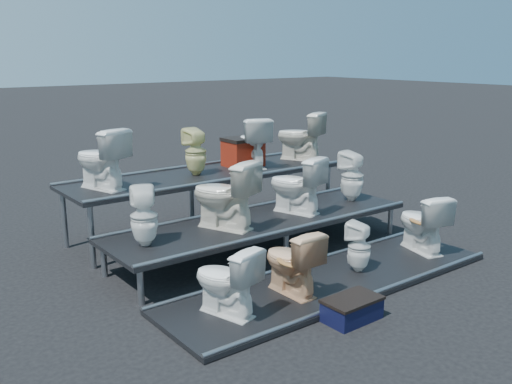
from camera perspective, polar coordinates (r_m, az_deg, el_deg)
ground at (r=7.56m, az=0.63°, el=-6.12°), size 80.00×80.00×0.00m
tier_front at (r=6.64m, az=7.62°, el=-8.87°), size 4.20×1.20×0.06m
tier_mid at (r=7.48m, az=0.64°, el=-4.46°), size 4.20×1.20×0.46m
tier_back at (r=8.45m, az=-4.78°, el=-0.96°), size 4.20×1.20×0.86m
toilet_0 at (r=5.63m, az=-3.04°, el=-8.80°), size 0.57×0.78×0.71m
toilet_1 at (r=6.10m, az=3.56°, el=-6.93°), size 0.41×0.71×0.72m
toilet_2 at (r=6.81m, az=10.27°, el=-5.40°), size 0.34×0.35×0.60m
toilet_3 at (r=7.66m, az=16.28°, el=-2.93°), size 0.61×0.84×0.76m
toilet_4 at (r=6.47m, az=-11.14°, el=-2.41°), size 0.40×0.40×0.68m
toilet_5 at (r=6.96m, az=-3.23°, el=-0.26°), size 0.76×0.95×0.85m
toilet_6 at (r=7.67m, az=4.01°, el=0.75°), size 0.64×0.86×0.78m
toilet_7 at (r=8.41m, az=9.60°, el=1.58°), size 0.37×0.37×0.73m
toilet_8 at (r=7.55m, az=-15.29°, el=3.24°), size 0.65×0.87×0.79m
toilet_9 at (r=8.18m, az=-6.06°, el=4.02°), size 0.31×0.32×0.67m
toilet_10 at (r=8.74m, az=-0.30°, el=5.03°), size 0.66×0.85×0.76m
toilet_11 at (r=9.34m, az=4.39°, el=5.61°), size 0.72×0.88×0.78m
red_crate at (r=8.82m, az=-1.30°, el=3.88°), size 0.54×0.44×0.39m
step_stool at (r=5.81m, az=9.56°, el=-11.59°), size 0.57×0.34×0.20m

